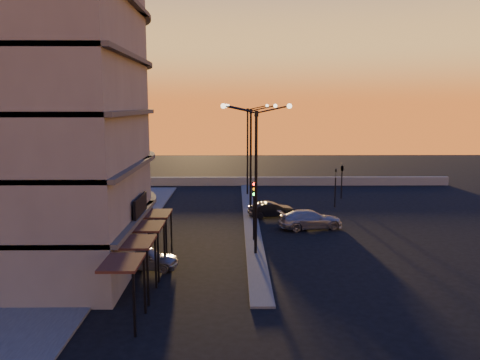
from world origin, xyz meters
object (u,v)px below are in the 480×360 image
traffic_light_main (254,201)px  car_wagon (310,219)px  car_sedan (272,210)px  streetlamp_mid (251,152)px  car_hatchback (145,258)px

traffic_light_main → car_wagon: bearing=38.1°
car_sedan → streetlamp_mid: bearing=83.3°
car_hatchback → car_sedan: (8.29, 12.66, -0.01)m
car_sedan → car_hatchback: bearing=135.2°
car_hatchback → car_wagon: (11.00, 8.90, 0.07)m
streetlamp_mid → car_wagon: size_ratio=1.93×
traffic_light_main → car_hatchback: (-6.50, -5.38, -2.24)m
streetlamp_mid → car_sedan: (1.79, 0.15, -4.95)m
traffic_light_main → car_wagon: traffic_light_main is taller
streetlamp_mid → traffic_light_main: bearing=-90.0°
car_hatchback → car_sedan: car_hatchback is taller
streetlamp_mid → car_wagon: (4.50, -3.60, -4.88)m
traffic_light_main → car_sedan: 7.83m
traffic_light_main → streetlamp_mid: bearing=90.0°
traffic_light_main → car_sedan: size_ratio=1.10×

